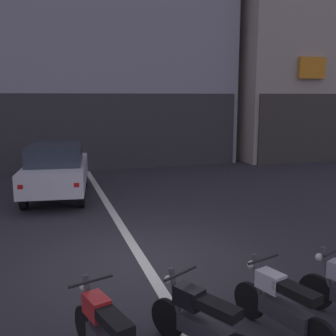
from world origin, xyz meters
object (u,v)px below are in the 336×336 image
Objects in this scene: motorcycle_black_row_left_mid at (201,321)px; car_white_crossing_near at (56,169)px; motorcycle_red_row_leftmost at (105,333)px; motorcycle_white_row_centre at (281,304)px.

car_white_crossing_near is at bearing 98.88° from motorcycle_black_row_left_mid.
car_white_crossing_near reaches higher than motorcycle_black_row_left_mid.
motorcycle_white_row_centre is at bearing -0.92° from motorcycle_red_row_leftmost.
car_white_crossing_near is at bearing 91.38° from motorcycle_red_row_leftmost.
motorcycle_red_row_leftmost is 1.00× the size of motorcycle_white_row_centre.
motorcycle_black_row_left_mid is (1.33, -8.53, -0.43)m from car_white_crossing_near.
motorcycle_red_row_leftmost is at bearing -88.62° from car_white_crossing_near.
car_white_crossing_near is 2.66× the size of motorcycle_red_row_leftmost.
motorcycle_white_row_centre is (2.26, -0.04, 0.00)m from motorcycle_red_row_leftmost.
car_white_crossing_near reaches higher than motorcycle_white_row_centre.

